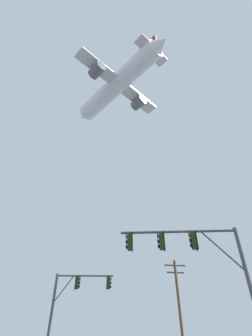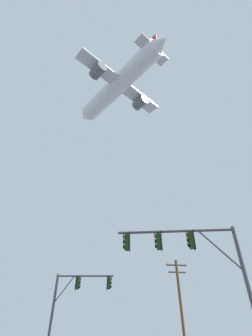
# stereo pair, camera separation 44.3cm
# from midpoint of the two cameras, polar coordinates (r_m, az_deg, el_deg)

# --- Properties ---
(signal_pole_near) EXTENTS (6.32, 1.38, 6.56)m
(signal_pole_near) POSITION_cam_midpoint_polar(r_m,az_deg,el_deg) (14.19, 15.70, -18.75)
(signal_pole_near) COLOR #4C4C51
(signal_pole_near) RESTS_ON ground
(signal_pole_far) EXTENTS (4.63, 0.75, 6.04)m
(signal_pole_far) POSITION_cam_midpoint_polar(r_m,az_deg,el_deg) (22.12, -11.01, -26.75)
(signal_pole_far) COLOR #4C4C51
(signal_pole_far) RESTS_ON ground
(utility_pole) EXTENTS (2.20, 0.28, 8.57)m
(utility_pole) POSITION_cam_midpoint_polar(r_m,az_deg,el_deg) (27.56, 12.97, -28.03)
(utility_pole) COLOR brown
(utility_pole) RESTS_ON ground
(airplane) EXTENTS (18.94, 23.71, 7.35)m
(airplane) POSITION_cam_midpoint_polar(r_m,az_deg,el_deg) (55.60, -1.51, 18.59)
(airplane) COLOR white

